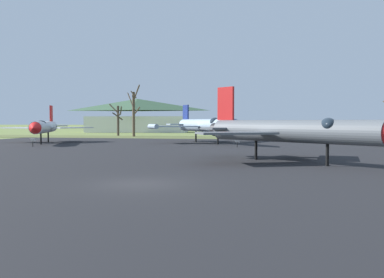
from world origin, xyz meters
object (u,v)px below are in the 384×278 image
Objects in this scene: jet_fighter_front_right at (45,127)px; visitor_building at (137,115)px; info_placard_front_right at (33,142)px; jet_fighter_front_left at (291,131)px; jet_fighter_rear_right at (208,125)px; info_placard_rear_right at (237,142)px.

visitor_building is at bearing 96.51° from jet_fighter_front_right.
visitor_building is at bearing 98.26° from info_placard_front_right.
jet_fighter_front_left reaches higher than jet_fighter_front_right.
info_placard_front_right is (-28.63, 13.24, -1.71)m from jet_fighter_front_left.
jet_fighter_front_right is 0.93× the size of jet_fighter_rear_right.
info_placard_rear_right is (4.64, -7.75, -1.84)m from jet_fighter_rear_right.
info_placard_rear_right is at bearing -59.11° from jet_fighter_rear_right.
jet_fighter_rear_right reaches higher than jet_fighter_front_right.
info_placard_rear_right is (23.23, 3.76, -0.01)m from info_placard_front_right.
jet_fighter_rear_right is at bearing -62.43° from visitor_building.
jet_fighter_front_right is at bearing 146.77° from jet_fighter_front_left.
jet_fighter_front_left is at bearing -72.38° from info_placard_rear_right.
visitor_building is (-32.70, 61.50, 3.91)m from info_placard_rear_right.
jet_fighter_front_left is 0.95× the size of jet_fighter_front_right.
jet_fighter_rear_right is at bearing 112.07° from jet_fighter_front_left.
info_placard_front_right is 21.94m from jet_fighter_rear_right.
info_placard_front_right is 0.03× the size of visitor_building.
jet_fighter_front_left is 14.50× the size of info_placard_rear_right.
visitor_building is at bearing 115.89° from jet_fighter_front_left.
info_placard_rear_right is at bearing 107.62° from jet_fighter_front_left.
info_placard_front_right is at bearing -68.76° from jet_fighter_front_right.
info_placard_rear_right is 0.03× the size of visitor_building.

